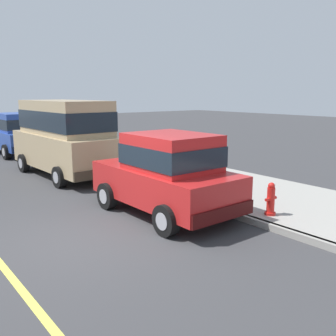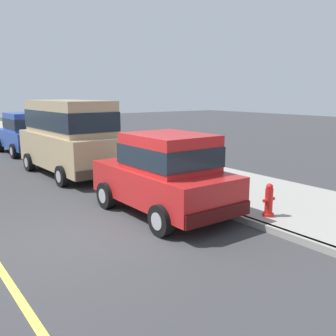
{
  "view_description": "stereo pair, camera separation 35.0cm",
  "coord_description": "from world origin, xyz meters",
  "px_view_note": "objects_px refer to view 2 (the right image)",
  "views": [
    {
      "loc": [
        -3.03,
        -6.47,
        2.76
      ],
      "look_at": [
        2.94,
        1.1,
        0.85
      ],
      "focal_mm": 40.53,
      "sensor_mm": 36.0,
      "label": 1
    },
    {
      "loc": [
        -2.75,
        -6.68,
        2.76
      ],
      "look_at": [
        2.94,
        1.1,
        0.85
      ],
      "focal_mm": 40.53,
      "sensor_mm": 36.0,
      "label": 2
    }
  ],
  "objects_px": {
    "car_tan_van": "(70,134)",
    "fire_hydrant": "(269,201)",
    "car_red_hatchback": "(165,173)",
    "dog_tan": "(173,171)",
    "car_blue_hatchback": "(26,133)"
  },
  "relations": [
    {
      "from": "car_red_hatchback",
      "to": "car_blue_hatchback",
      "type": "relative_size",
      "value": 0.99
    },
    {
      "from": "car_tan_van",
      "to": "fire_hydrant",
      "type": "height_order",
      "value": "car_tan_van"
    },
    {
      "from": "car_red_hatchback",
      "to": "dog_tan",
      "type": "distance_m",
      "value": 2.96
    },
    {
      "from": "car_red_hatchback",
      "to": "car_tan_van",
      "type": "xyz_separation_m",
      "value": [
        -0.04,
        5.48,
        0.42
      ]
    },
    {
      "from": "dog_tan",
      "to": "fire_hydrant",
      "type": "bearing_deg",
      "value": -95.56
    },
    {
      "from": "car_red_hatchback",
      "to": "car_tan_van",
      "type": "relative_size",
      "value": 0.77
    },
    {
      "from": "car_blue_hatchback",
      "to": "car_tan_van",
      "type": "bearing_deg",
      "value": -91.07
    },
    {
      "from": "car_tan_van",
      "to": "dog_tan",
      "type": "xyz_separation_m",
      "value": [
        1.92,
        -3.26,
        -0.97
      ]
    },
    {
      "from": "car_blue_hatchback",
      "to": "fire_hydrant",
      "type": "relative_size",
      "value": 5.29
    },
    {
      "from": "car_red_hatchback",
      "to": "dog_tan",
      "type": "height_order",
      "value": "car_red_hatchback"
    },
    {
      "from": "car_tan_van",
      "to": "car_red_hatchback",
      "type": "bearing_deg",
      "value": -89.6
    },
    {
      "from": "car_red_hatchback",
      "to": "fire_hydrant",
      "type": "height_order",
      "value": "car_red_hatchback"
    },
    {
      "from": "car_tan_van",
      "to": "car_blue_hatchback",
      "type": "xyz_separation_m",
      "value": [
        0.1,
        5.59,
        -0.42
      ]
    },
    {
      "from": "dog_tan",
      "to": "fire_hydrant",
      "type": "xyz_separation_m",
      "value": [
        -0.39,
        -3.98,
        0.05
      ]
    },
    {
      "from": "car_red_hatchback",
      "to": "dog_tan",
      "type": "xyz_separation_m",
      "value": [
        1.88,
        2.22,
        -0.55
      ]
    }
  ]
}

